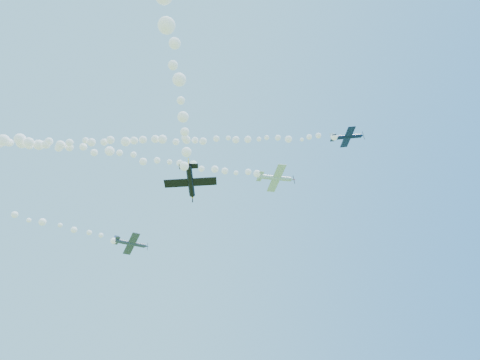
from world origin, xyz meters
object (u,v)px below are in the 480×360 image
object	(u,v)px
plane_white	(276,178)
plane_black	(191,182)
plane_navy	(347,137)
plane_grey	(131,243)

from	to	relation	value
plane_white	plane_black	bearing A→B (deg)	-140.43
plane_navy	plane_black	bearing A→B (deg)	-163.11
plane_navy	plane_grey	world-z (taller)	plane_navy
plane_white	plane_grey	world-z (taller)	plane_white
plane_white	plane_black	size ratio (longest dim) A/B	1.14
plane_grey	plane_black	distance (m)	27.80
plane_white	plane_navy	xyz separation A→B (m)	(8.66, -13.98, 0.46)
plane_white	plane_grey	size ratio (longest dim) A/B	1.19
plane_navy	plane_grey	xyz separation A→B (m)	(-34.35, 26.65, -12.54)
plane_black	plane_navy	bearing A→B (deg)	-74.08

